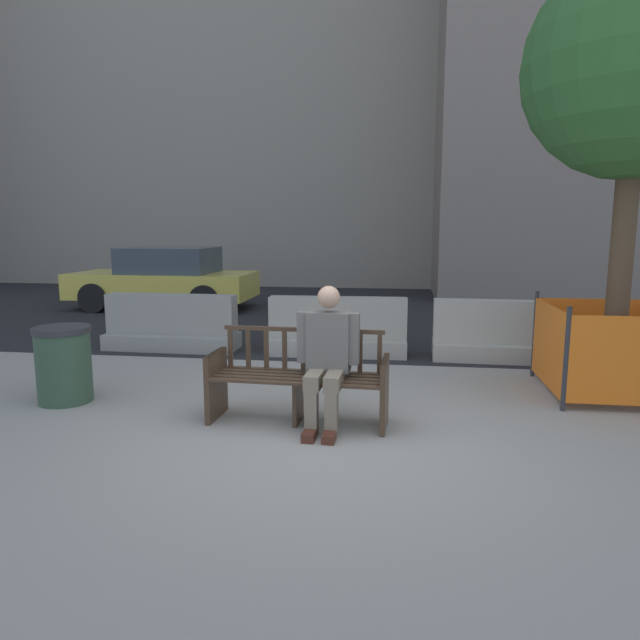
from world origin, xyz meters
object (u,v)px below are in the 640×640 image
object	(u,v)px
jersey_barrier_centre	(338,331)
trash_bin	(64,364)
construction_fence	(614,347)
street_bench	(299,382)
street_tree	(638,68)
car_taxi_near	(165,278)
seated_person	(327,354)
jersey_barrier_left	(172,327)
jersey_barrier_right	(506,336)

from	to	relation	value
jersey_barrier_centre	trash_bin	xyz separation A→B (m)	(-2.63, -2.70, 0.07)
trash_bin	construction_fence	bearing A→B (deg)	10.59
street_bench	street_tree	xyz separation A→B (m)	(3.30, 1.38, 3.06)
car_taxi_near	trash_bin	size ratio (longest dim) A/B	4.97
jersey_barrier_centre	car_taxi_near	xyz separation A→B (m)	(-4.38, 4.11, 0.35)
construction_fence	seated_person	bearing A→B (deg)	-154.33
jersey_barrier_left	jersey_barrier_right	distance (m)	4.91
car_taxi_near	jersey_barrier_centre	bearing A→B (deg)	-43.18
jersey_barrier_right	trash_bin	xyz separation A→B (m)	(-5.01, -2.65, 0.07)
jersey_barrier_centre	car_taxi_near	world-z (taller)	car_taxi_near
jersey_barrier_right	car_taxi_near	world-z (taller)	car_taxi_near
seated_person	construction_fence	world-z (taller)	seated_person
jersey_barrier_right	construction_fence	world-z (taller)	construction_fence
seated_person	car_taxi_near	bearing A→B (deg)	122.81
seated_person	construction_fence	size ratio (longest dim) A/B	0.92
seated_person	car_taxi_near	xyz separation A→B (m)	(-4.61, 7.16, -0.00)
car_taxi_near	trash_bin	xyz separation A→B (m)	(1.75, -6.81, -0.28)
street_tree	jersey_barrier_right	bearing A→B (deg)	119.52
street_tree	construction_fence	world-z (taller)	street_tree
jersey_barrier_right	street_tree	size ratio (longest dim) A/B	0.43
jersey_barrier_left	street_tree	distance (m)	6.77
jersey_barrier_left	construction_fence	xyz separation A→B (m)	(5.79, -1.59, 0.20)
jersey_barrier_left	car_taxi_near	world-z (taller)	car_taxi_near
seated_person	trash_bin	world-z (taller)	seated_person
jersey_barrier_centre	trash_bin	bearing A→B (deg)	-134.30
jersey_barrier_centre	jersey_barrier_left	world-z (taller)	same
construction_fence	trash_bin	world-z (taller)	construction_fence
seated_person	jersey_barrier_left	distance (m)	4.13
car_taxi_near	street_bench	bearing A→B (deg)	-58.57
construction_fence	car_taxi_near	bearing A→B (deg)	143.18
street_bench	trash_bin	xyz separation A→B (m)	(-2.59, 0.28, 0.01)
jersey_barrier_centre	street_tree	size ratio (longest dim) A/B	0.44
jersey_barrier_centre	jersey_barrier_left	bearing A→B (deg)	-179.74
construction_fence	trash_bin	xyz separation A→B (m)	(-5.88, -1.10, -0.13)
jersey_barrier_right	trash_bin	size ratio (longest dim) A/B	2.48
jersey_barrier_left	jersey_barrier_right	xyz separation A→B (m)	(4.91, -0.04, 0.00)
jersey_barrier_centre	jersey_barrier_right	size ratio (longest dim) A/B	1.00
jersey_barrier_left	jersey_barrier_centre	bearing A→B (deg)	0.26
jersey_barrier_right	jersey_barrier_centre	bearing A→B (deg)	178.75
jersey_barrier_right	car_taxi_near	size ratio (longest dim) A/B	0.50
jersey_barrier_centre	trash_bin	world-z (taller)	jersey_barrier_centre
jersey_barrier_centre	street_tree	world-z (taller)	street_tree
jersey_barrier_right	jersey_barrier_left	bearing A→B (deg)	179.53
seated_person	street_tree	distance (m)	4.34
street_bench	seated_person	distance (m)	0.41
seated_person	jersey_barrier_centre	world-z (taller)	seated_person
street_tree	street_bench	bearing A→B (deg)	-157.30
street_tree	construction_fence	xyz separation A→B (m)	(-0.00, -0.00, -2.92)
street_bench	jersey_barrier_right	xyz separation A→B (m)	(2.42, 2.93, -0.06)
street_bench	seated_person	bearing A→B (deg)	-13.76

